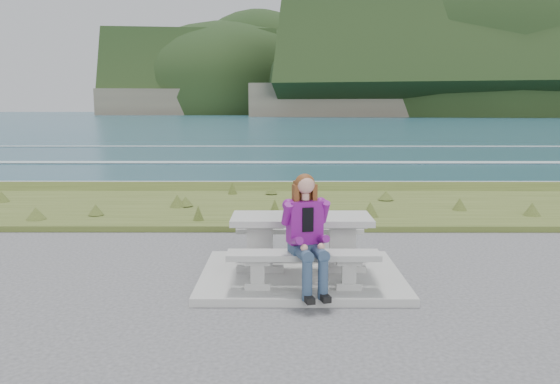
{
  "coord_description": "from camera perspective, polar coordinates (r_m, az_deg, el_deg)",
  "views": [
    {
      "loc": [
        -0.26,
        -6.93,
        2.21
      ],
      "look_at": [
        -0.28,
        1.2,
        0.98
      ],
      "focal_mm": 35.0,
      "sensor_mm": 36.0,
      "label": 1
    }
  ],
  "objects": [
    {
      "name": "headland_range",
      "position": [
        447.98,
        25.68,
        8.78
      ],
      "size": [
        729.83,
        363.95,
        188.59
      ],
      "color": "brown",
      "rests_on": "ground"
    },
    {
      "name": "concrete_slab",
      "position": [
        7.26,
        2.21,
        -8.7
      ],
      "size": [
        2.6,
        2.1,
        0.1
      ],
      "primitive_type": "cube",
      "color": "#989793",
      "rests_on": "ground"
    },
    {
      "name": "ocean",
      "position": [
        32.26,
        0.63,
        1.6
      ],
      "size": [
        1600.0,
        1600.0,
        0.09
      ],
      "color": "#204A5C",
      "rests_on": "ground"
    },
    {
      "name": "seated_woman",
      "position": [
        6.32,
        3.0,
        -6.1
      ],
      "size": [
        0.54,
        0.75,
        1.38
      ],
      "rotation": [
        0.0,
        0.0,
        0.27
      ],
      "color": "navy",
      "rests_on": "concrete_slab"
    },
    {
      "name": "picnic_table",
      "position": [
        7.1,
        2.24,
        -3.82
      ],
      "size": [
        1.8,
        0.75,
        0.75
      ],
      "color": "#989793",
      "rests_on": "concrete_slab"
    },
    {
      "name": "shore_drop",
      "position": [
        14.99,
        1.15,
        0.15
      ],
      "size": [
        160.0,
        0.8,
        2.2
      ],
      "primitive_type": "cube",
      "color": "brown",
      "rests_on": "ground"
    },
    {
      "name": "bench_seaward",
      "position": [
        7.83,
        2.05,
        -4.38
      ],
      "size": [
        1.8,
        0.35,
        0.45
      ],
      "color": "#989793",
      "rests_on": "concrete_slab"
    },
    {
      "name": "grass_verge",
      "position": [
        12.13,
        1.38,
        -1.88
      ],
      "size": [
        160.0,
        4.5,
        0.22
      ],
      "primitive_type": "cube",
      "color": "#3A491B",
      "rests_on": "ground"
    },
    {
      "name": "bench_landward",
      "position": [
        6.48,
        2.45,
        -7.17
      ],
      "size": [
        1.8,
        0.35,
        0.45
      ],
      "color": "#989793",
      "rests_on": "concrete_slab"
    }
  ]
}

